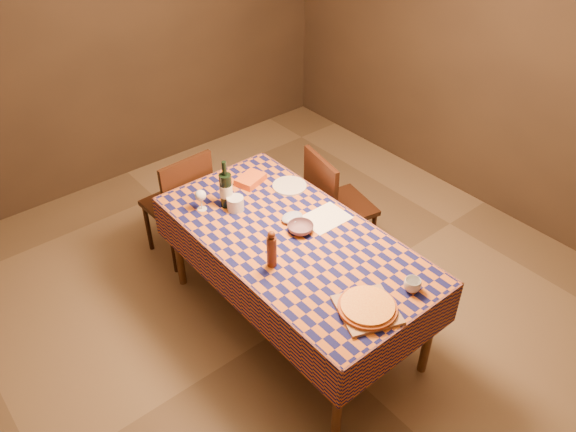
% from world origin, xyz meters
% --- Properties ---
extents(room, '(5.00, 5.10, 2.70)m').
position_xyz_m(room, '(0.00, 0.00, 1.35)').
color(room, brown).
rests_on(room, ground).
extents(dining_table, '(0.94, 1.84, 0.77)m').
position_xyz_m(dining_table, '(0.00, 0.00, 0.69)').
color(dining_table, brown).
rests_on(dining_table, ground).
extents(cutting_board, '(0.39, 0.39, 0.02)m').
position_xyz_m(cutting_board, '(-0.10, -0.72, 0.78)').
color(cutting_board, '#9B6E49').
rests_on(cutting_board, dining_table).
extents(pizza, '(0.36, 0.36, 0.03)m').
position_xyz_m(pizza, '(-0.10, -0.72, 0.80)').
color(pizza, '#A5481B').
rests_on(pizza, cutting_board).
extents(pepper_mill, '(0.07, 0.07, 0.24)m').
position_xyz_m(pepper_mill, '(-0.26, -0.12, 0.88)').
color(pepper_mill, '#512412').
rests_on(pepper_mill, dining_table).
extents(bowl, '(0.20, 0.20, 0.05)m').
position_xyz_m(bowl, '(0.07, 0.01, 0.80)').
color(bowl, '#624552').
rests_on(bowl, dining_table).
extents(wine_glass, '(0.07, 0.07, 0.15)m').
position_xyz_m(wine_glass, '(-0.28, 0.60, 0.88)').
color(wine_glass, white).
rests_on(wine_glass, dining_table).
extents(wine_bottle, '(0.10, 0.10, 0.34)m').
position_xyz_m(wine_bottle, '(-0.13, 0.53, 0.90)').
color(wine_bottle, black).
rests_on(wine_bottle, dining_table).
extents(deli_tub, '(0.13, 0.13, 0.09)m').
position_xyz_m(deli_tub, '(-0.11, 0.46, 0.82)').
color(deli_tub, silver).
rests_on(deli_tub, dining_table).
extents(takeout_container, '(0.23, 0.19, 0.05)m').
position_xyz_m(takeout_container, '(0.15, 0.65, 0.79)').
color(takeout_container, '#CB521A').
rests_on(takeout_container, dining_table).
extents(white_plate, '(0.31, 0.31, 0.01)m').
position_xyz_m(white_plate, '(0.33, 0.44, 0.78)').
color(white_plate, silver).
rests_on(white_plate, dining_table).
extents(tumbler, '(0.13, 0.13, 0.08)m').
position_xyz_m(tumbler, '(0.20, -0.77, 0.81)').
color(tumbler, silver).
rests_on(tumbler, dining_table).
extents(flour_patch, '(0.29, 0.23, 0.00)m').
position_xyz_m(flour_patch, '(0.28, 0.01, 0.77)').
color(flour_patch, white).
rests_on(flour_patch, dining_table).
extents(flour_bag, '(0.18, 0.16, 0.04)m').
position_xyz_m(flour_bag, '(0.10, 0.13, 0.79)').
color(flour_bag, '#9AA6C5').
rests_on(flour_bag, dining_table).
extents(chair_far, '(0.44, 0.45, 0.93)m').
position_xyz_m(chair_far, '(-0.18, 1.08, 0.52)').
color(chair_far, black).
rests_on(chair_far, ground).
extents(chair_right, '(0.50, 0.50, 0.93)m').
position_xyz_m(chair_right, '(0.68, 0.36, 0.52)').
color(chair_right, black).
rests_on(chair_right, ground).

